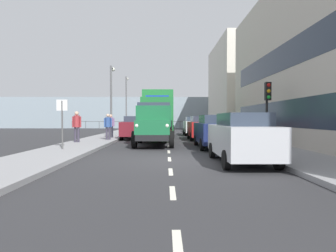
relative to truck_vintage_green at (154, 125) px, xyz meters
name	(u,v)px	position (x,y,z in m)	size (l,w,h in m)	color
ground_plane	(168,138)	(-0.81, -5.99, -1.18)	(80.00, 80.00, 0.00)	#2D2D30
sidewalk_left	(228,137)	(-5.55, -5.99, -1.10)	(2.69, 41.48, 0.15)	gray
sidewalk_right	(106,138)	(3.94, -5.99, -1.10)	(2.69, 41.48, 0.15)	gray
road_centreline_markings	(168,140)	(-0.81, -4.09, -1.17)	(0.12, 35.74, 0.01)	silver
building_far_block	(247,88)	(-10.79, -19.19, 4.20)	(7.79, 12.54, 10.75)	beige
sea_horizon	(167,113)	(-0.81, -29.73, 1.32)	(80.00, 0.80, 5.00)	#84939E
seawall_railing	(167,123)	(-0.81, -26.13, -0.26)	(28.08, 0.08, 1.20)	#4C5156
truck_vintage_green	(154,125)	(0.00, 0.00, 0.00)	(2.17, 5.64, 2.43)	black
lorry_cargo_green	(158,112)	(-0.02, -8.46, 0.90)	(2.58, 8.20, 3.87)	#1E7033
car_silver_kerbside_near	(241,137)	(-3.26, 6.36, -0.28)	(1.75, 4.15, 1.72)	#B7BABF
car_navy_kerbside_1	(215,131)	(-3.26, 1.17, -0.28)	(1.89, 4.45, 1.72)	navy
car_red_kerbside_2	(202,128)	(-3.26, -4.34, -0.28)	(1.88, 3.97, 1.72)	#B21E1E
car_white_kerbside_3	(194,126)	(-3.26, -10.20, -0.28)	(1.82, 4.03, 1.72)	white
car_maroon_oppositeside_0	(135,127)	(1.64, -5.59, -0.28)	(1.86, 4.68, 1.72)	maroon
car_black_oppositeside_1	(142,125)	(1.64, -11.77, -0.28)	(1.89, 4.24, 1.72)	black
pedestrian_strolling	(77,124)	(4.59, -0.73, 0.05)	(0.53, 0.34, 1.82)	#383342
pedestrian_in_dark_coat	(108,124)	(3.15, -2.73, -0.02)	(0.53, 0.34, 1.71)	#383342
pedestrian_near_railing	(111,124)	(3.38, -4.93, -0.03)	(0.53, 0.34, 1.70)	black
traffic_light_near	(268,100)	(-5.76, 1.88, 1.29)	(0.28, 0.41, 3.20)	black
lamp_post_promenade	(111,94)	(3.80, -7.44, 2.43)	(0.32, 1.14, 5.72)	#59595B
lamp_post_far	(126,98)	(4.12, -18.64, 2.84)	(0.32, 1.14, 6.49)	#59595B
street_sign	(62,115)	(4.04, 3.12, 0.50)	(0.50, 0.07, 2.25)	#4C4C4C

